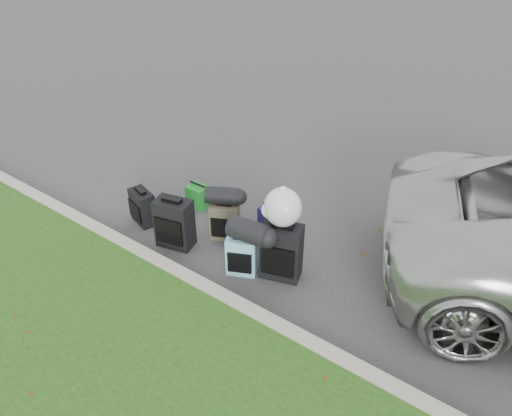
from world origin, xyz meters
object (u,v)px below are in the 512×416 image
Objects in this scene: suitcase_teal at (242,255)px; tote_navy at (269,217)px; suitcase_small_black at (143,207)px; suitcase_olive at (225,221)px; suitcase_large_black_left at (174,223)px; suitcase_large_black_right at (281,252)px; tote_green at (198,196)px.

suitcase_teal is 1.88× the size of tote_navy.
suitcase_small_black is 1.25m from suitcase_olive.
suitcase_teal is (1.82, -0.04, 0.01)m from suitcase_small_black.
suitcase_olive is (0.43, 0.52, -0.08)m from suitcase_large_black_left.
suitcase_large_black_right is 1.11m from tote_navy.
tote_green reaches higher than tote_navy.
suitcase_olive is at bearing -25.07° from tote_green.
suitcase_large_black_left is 1.36m from tote_navy.
suitcase_teal is (1.07, 0.07, -0.08)m from suitcase_large_black_left.
suitcase_small_black is 0.73× the size of suitcase_large_black_left.
tote_navy is at bearing 34.49° from suitcase_olive.
suitcase_large_black_left is 1.08m from suitcase_teal.
tote_navy is at bearing 9.77° from tote_green.
tote_navy is (1.15, 0.22, -0.03)m from tote_green.
suitcase_small_black is 1.81m from tote_navy.
tote_green is 1.17m from tote_navy.
suitcase_small_black is at bearing -115.21° from tote_green.
suitcase_teal is at bearing -168.65° from suitcase_large_black_right.
suitcase_large_black_right is (1.50, 0.31, 0.02)m from suitcase_large_black_left.
suitcase_large_black_left is at bearing 173.87° from suitcase_large_black_right.
suitcase_small_black is 0.96× the size of suitcase_teal.
tote_green is (-1.89, 0.58, -0.20)m from suitcase_large_black_right.
suitcase_large_black_left is 1.30× the size of suitcase_olive.
suitcase_large_black_right is at bearing 3.18° from suitcase_teal.
tote_navy is (0.32, 0.59, -0.13)m from suitcase_olive.
suitcase_small_black is 2.26m from suitcase_large_black_right.
suitcase_small_black is 1.81× the size of tote_navy.
suitcase_large_black_left is at bearing -156.25° from suitcase_olive.
tote_navy is at bearing 80.70° from suitcase_teal.
suitcase_teal is 1.09m from tote_navy.
suitcase_olive is at bearing 150.94° from suitcase_large_black_right.
tote_green is at bearing 129.22° from suitcase_olive.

